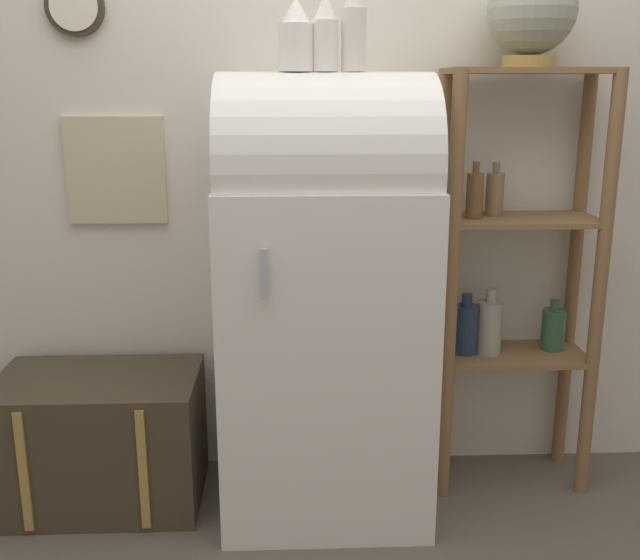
# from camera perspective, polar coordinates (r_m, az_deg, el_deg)

# --- Properties ---
(ground_plane) EXTENTS (12.00, 12.00, 0.00)m
(ground_plane) POSITION_cam_1_polar(r_m,az_deg,el_deg) (2.72, 0.59, -18.94)
(ground_plane) COLOR #60564C
(wall_back) EXTENTS (7.00, 0.09, 2.70)m
(wall_back) POSITION_cam_1_polar(r_m,az_deg,el_deg) (2.84, -0.03, 11.59)
(wall_back) COLOR silver
(wall_back) RESTS_ON ground_plane
(refrigerator) EXTENTS (0.71, 0.65, 1.54)m
(refrigerator) POSITION_cam_1_polar(r_m,az_deg,el_deg) (2.60, 0.36, -1.03)
(refrigerator) COLOR white
(refrigerator) RESTS_ON ground_plane
(suitcase_trunk) EXTENTS (0.72, 0.47, 0.48)m
(suitcase_trunk) POSITION_cam_1_polar(r_m,az_deg,el_deg) (2.92, -16.38, -11.56)
(suitcase_trunk) COLOR #423828
(suitcase_trunk) RESTS_ON ground_plane
(shelf_unit) EXTENTS (0.58, 0.30, 1.56)m
(shelf_unit) POSITION_cam_1_polar(r_m,az_deg,el_deg) (2.84, 14.44, 0.77)
(shelf_unit) COLOR olive
(shelf_unit) RESTS_ON ground_plane
(globe) EXTENTS (0.30, 0.30, 0.34)m
(globe) POSITION_cam_1_polar(r_m,az_deg,el_deg) (2.78, 15.87, 19.08)
(globe) COLOR #AD8942
(globe) RESTS_ON shelf_unit
(vase_left) EXTENTS (0.11, 0.11, 0.23)m
(vase_left) POSITION_cam_1_polar(r_m,az_deg,el_deg) (2.50, -1.85, 18.01)
(vase_left) COLOR white
(vase_left) RESTS_ON refrigerator
(vase_center) EXTENTS (0.09, 0.09, 0.24)m
(vase_center) POSITION_cam_1_polar(r_m,az_deg,el_deg) (2.51, 0.38, 18.17)
(vase_center) COLOR white
(vase_center) RESTS_ON refrigerator
(vase_right) EXTENTS (0.08, 0.08, 0.30)m
(vase_right) POSITION_cam_1_polar(r_m,az_deg,el_deg) (2.53, 2.60, 18.73)
(vase_right) COLOR silver
(vase_right) RESTS_ON refrigerator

